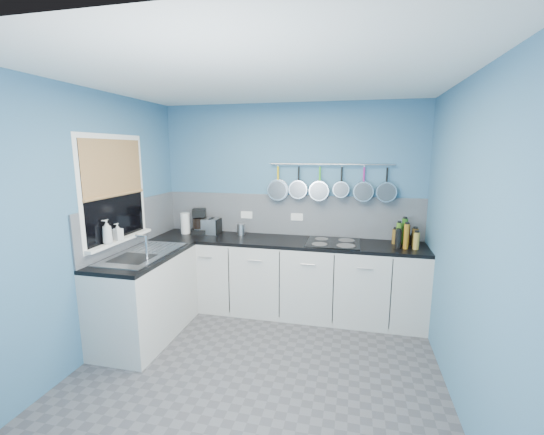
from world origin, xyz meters
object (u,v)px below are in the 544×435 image
at_px(soap_bottle_a, 107,232).
at_px(canister, 241,229).
at_px(paper_towel, 185,223).
at_px(soap_bottle_b, 118,232).
at_px(toaster, 208,226).
at_px(coffee_maker, 199,221).
at_px(hob, 333,243).

bearing_deg(soap_bottle_a, canister, 52.71).
height_order(soap_bottle_a, paper_towel, soap_bottle_a).
xyz_separation_m(soap_bottle_b, toaster, (0.52, 1.06, -0.14)).
bearing_deg(soap_bottle_a, paper_towel, 78.42).
bearing_deg(coffee_maker, soap_bottle_b, -130.52).
relative_size(coffee_maker, canister, 2.27).
xyz_separation_m(soap_bottle_a, soap_bottle_b, (0.00, 0.16, -0.03)).
distance_m(soap_bottle_a, coffee_maker, 1.27).
bearing_deg(hob, soap_bottle_a, -152.53).
relative_size(soap_bottle_a, canister, 1.73).
xyz_separation_m(soap_bottle_b, hob, (2.10, 0.94, -0.23)).
relative_size(soap_bottle_b, coffee_maker, 0.55).
height_order(soap_bottle_a, coffee_maker, soap_bottle_a).
relative_size(paper_towel, hob, 0.44).
distance_m(paper_towel, toaster, 0.29).
distance_m(coffee_maker, hob, 1.70).
xyz_separation_m(paper_towel, canister, (0.71, 0.08, -0.06)).
bearing_deg(canister, soap_bottle_b, -131.05).
bearing_deg(canister, soap_bottle_a, -127.29).
bearing_deg(hob, canister, 172.42).
bearing_deg(soap_bottle_b, soap_bottle_a, -90.00).
distance_m(soap_bottle_b, coffee_maker, 1.12).
xyz_separation_m(soap_bottle_b, coffee_maker, (0.41, 1.04, -0.08)).
bearing_deg(hob, coffee_maker, 176.38).
bearing_deg(toaster, hob, -5.18).
xyz_separation_m(toaster, hob, (1.58, -0.13, -0.09)).
relative_size(paper_towel, coffee_maker, 0.84).
height_order(soap_bottle_a, soap_bottle_b, soap_bottle_a).
bearing_deg(coffee_maker, canister, -14.38).
relative_size(coffee_maker, hob, 0.52).
height_order(soap_bottle_b, paper_towel, soap_bottle_b).
height_order(coffee_maker, canister, coffee_maker).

